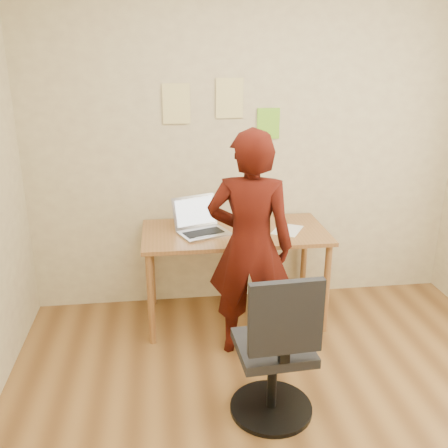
{
  "coord_description": "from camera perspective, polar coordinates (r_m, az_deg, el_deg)",
  "views": [
    {
      "loc": [
        -0.69,
        -2.15,
        2.05
      ],
      "look_at": [
        -0.29,
        0.95,
        0.95
      ],
      "focal_mm": 40.0,
      "sensor_mm": 36.0,
      "label": 1
    }
  ],
  "objects": [
    {
      "name": "wall_note_right",
      "position": [
        4.02,
        5.08,
        11.36
      ],
      "size": [
        0.18,
        0.0,
        0.24
      ],
      "primitive_type": "cube",
      "color": "#80D530",
      "rests_on": "room"
    },
    {
      "name": "wall_note_mid",
      "position": [
        3.94,
        0.64,
        14.19
      ],
      "size": [
        0.21,
        0.0,
        0.3
      ],
      "primitive_type": "cube",
      "color": "#F3E191",
      "rests_on": "room"
    },
    {
      "name": "person",
      "position": [
        3.35,
        2.99,
        -2.57
      ],
      "size": [
        0.66,
        0.51,
        1.59
      ],
      "primitive_type": "imported",
      "rotation": [
        0.0,
        0.0,
        2.89
      ],
      "color": "#3D0E08",
      "rests_on": "ground"
    },
    {
      "name": "laptop",
      "position": [
        3.76,
        -2.69,
        -0.15
      ],
      "size": [
        0.44,
        0.42,
        0.26
      ],
      "rotation": [
        0.0,
        0.0,
        0.38
      ],
      "color": "#B1B1B8",
      "rests_on": "desk"
    },
    {
      "name": "office_chair",
      "position": [
        2.92,
        5.98,
        -14.97
      ],
      "size": [
        0.49,
        0.49,
        0.95
      ],
      "rotation": [
        0.0,
        0.0,
        0.06
      ],
      "color": "black",
      "rests_on": "ground"
    },
    {
      "name": "wall_note_left",
      "position": [
        3.91,
        -5.47,
        13.52
      ],
      "size": [
        0.21,
        0.0,
        0.3
      ],
      "primitive_type": "cube",
      "color": "#F3E191",
      "rests_on": "room"
    },
    {
      "name": "phone",
      "position": [
        3.63,
        4.29,
        -1.71
      ],
      "size": [
        0.12,
        0.15,
        0.01
      ],
      "rotation": [
        0.0,
        0.0,
        0.46
      ],
      "color": "black",
      "rests_on": "desk"
    },
    {
      "name": "desk",
      "position": [
        3.83,
        1.23,
        -1.99
      ],
      "size": [
        1.4,
        0.7,
        0.74
      ],
      "color": "#925E32",
      "rests_on": "ground"
    },
    {
      "name": "room",
      "position": [
        2.36,
        10.01,
        1.89
      ],
      "size": [
        3.58,
        3.58,
        2.78
      ],
      "color": "brown",
      "rests_on": "ground"
    },
    {
      "name": "paper_sheet",
      "position": [
        3.85,
        7.24,
        -0.67
      ],
      "size": [
        0.3,
        0.33,
        0.0
      ],
      "primitive_type": "cube",
      "rotation": [
        0.0,
        0.0,
        -0.52
      ],
      "color": "white",
      "rests_on": "desk"
    }
  ]
}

